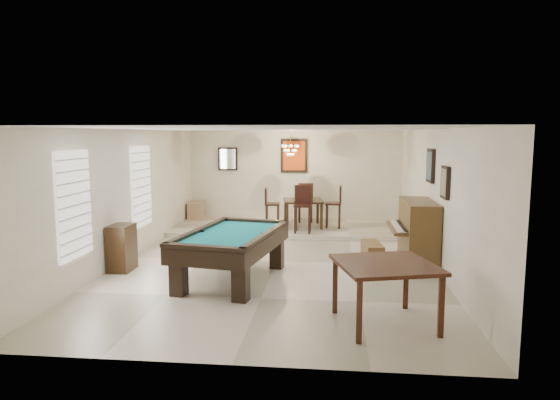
% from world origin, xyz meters
% --- Properties ---
extents(ground_plane, '(6.00, 9.00, 0.02)m').
position_xyz_m(ground_plane, '(0.00, 0.00, -0.01)').
color(ground_plane, beige).
extents(wall_back, '(6.00, 0.04, 2.60)m').
position_xyz_m(wall_back, '(0.00, 4.50, 1.30)').
color(wall_back, silver).
rests_on(wall_back, ground_plane).
extents(wall_front, '(6.00, 0.04, 2.60)m').
position_xyz_m(wall_front, '(0.00, -4.50, 1.30)').
color(wall_front, silver).
rests_on(wall_front, ground_plane).
extents(wall_left, '(0.04, 9.00, 2.60)m').
position_xyz_m(wall_left, '(-3.00, 0.00, 1.30)').
color(wall_left, silver).
rests_on(wall_left, ground_plane).
extents(wall_right, '(0.04, 9.00, 2.60)m').
position_xyz_m(wall_right, '(3.00, 0.00, 1.30)').
color(wall_right, silver).
rests_on(wall_right, ground_plane).
extents(ceiling, '(6.00, 9.00, 0.04)m').
position_xyz_m(ceiling, '(0.00, 0.00, 2.60)').
color(ceiling, white).
rests_on(ceiling, wall_back).
extents(dining_step, '(6.00, 2.50, 0.12)m').
position_xyz_m(dining_step, '(0.00, 3.25, 0.06)').
color(dining_step, beige).
rests_on(dining_step, ground_plane).
extents(window_left_front, '(0.06, 1.00, 1.70)m').
position_xyz_m(window_left_front, '(-2.97, -2.20, 1.40)').
color(window_left_front, white).
rests_on(window_left_front, wall_left).
extents(window_left_rear, '(0.06, 1.00, 1.70)m').
position_xyz_m(window_left_rear, '(-2.97, 0.60, 1.40)').
color(window_left_rear, white).
rests_on(window_left_rear, wall_left).
extents(pool_table, '(1.75, 2.67, 0.83)m').
position_xyz_m(pool_table, '(-0.62, -1.36, 0.41)').
color(pool_table, black).
rests_on(pool_table, ground_plane).
extents(square_table, '(1.49, 1.49, 0.84)m').
position_xyz_m(square_table, '(1.77, -3.12, 0.42)').
color(square_table, '#33160C').
rests_on(square_table, ground_plane).
extents(upright_piano, '(0.85, 1.51, 1.26)m').
position_xyz_m(upright_piano, '(2.56, -0.08, 0.63)').
color(upright_piano, brown).
rests_on(upright_piano, ground_plane).
extents(piano_bench, '(0.40, 0.83, 0.45)m').
position_xyz_m(piano_bench, '(1.85, -0.15, 0.22)').
color(piano_bench, brown).
rests_on(piano_bench, ground_plane).
extents(apothecary_chest, '(0.38, 0.57, 0.85)m').
position_xyz_m(apothecary_chest, '(-2.78, -0.94, 0.43)').
color(apothecary_chest, black).
rests_on(apothecary_chest, ground_plane).
extents(dining_table, '(1.12, 1.12, 0.82)m').
position_xyz_m(dining_table, '(0.33, 3.17, 0.53)').
color(dining_table, black).
rests_on(dining_table, dining_step).
extents(flower_vase, '(0.14, 0.14, 0.21)m').
position_xyz_m(flower_vase, '(0.33, 3.17, 1.05)').
color(flower_vase, red).
rests_on(flower_vase, dining_table).
extents(dining_chair_south, '(0.43, 0.43, 1.15)m').
position_xyz_m(dining_chair_south, '(0.37, 2.37, 0.69)').
color(dining_chair_south, black).
rests_on(dining_chair_south, dining_step).
extents(dining_chair_north, '(0.44, 0.44, 1.08)m').
position_xyz_m(dining_chair_north, '(0.36, 3.87, 0.66)').
color(dining_chair_north, black).
rests_on(dining_chair_north, dining_step).
extents(dining_chair_west, '(0.40, 0.40, 1.00)m').
position_xyz_m(dining_chair_west, '(-0.46, 3.14, 0.62)').
color(dining_chair_west, black).
rests_on(dining_chair_west, dining_step).
extents(dining_chair_east, '(0.41, 0.41, 1.08)m').
position_xyz_m(dining_chair_east, '(1.11, 3.12, 0.66)').
color(dining_chair_east, black).
rests_on(dining_chair_east, dining_step).
extents(corner_bench, '(0.47, 0.57, 0.49)m').
position_xyz_m(corner_bench, '(-2.74, 4.06, 0.36)').
color(corner_bench, '#A58059').
rests_on(corner_bench, dining_step).
extents(chandelier, '(0.44, 0.44, 0.60)m').
position_xyz_m(chandelier, '(0.00, 3.20, 2.20)').
color(chandelier, '#FFE5B2').
rests_on(chandelier, ceiling).
extents(back_painting, '(0.75, 0.06, 0.95)m').
position_xyz_m(back_painting, '(0.00, 4.46, 1.90)').
color(back_painting, '#D84C14').
rests_on(back_painting, wall_back).
extents(back_mirror, '(0.55, 0.06, 0.65)m').
position_xyz_m(back_mirror, '(-1.90, 4.46, 1.80)').
color(back_mirror, white).
rests_on(back_mirror, wall_back).
extents(right_picture_upper, '(0.06, 0.55, 0.65)m').
position_xyz_m(right_picture_upper, '(2.96, 0.30, 1.90)').
color(right_picture_upper, slate).
rests_on(right_picture_upper, wall_right).
extents(right_picture_lower, '(0.06, 0.45, 0.55)m').
position_xyz_m(right_picture_lower, '(2.96, -1.00, 1.70)').
color(right_picture_lower, gray).
rests_on(right_picture_lower, wall_right).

